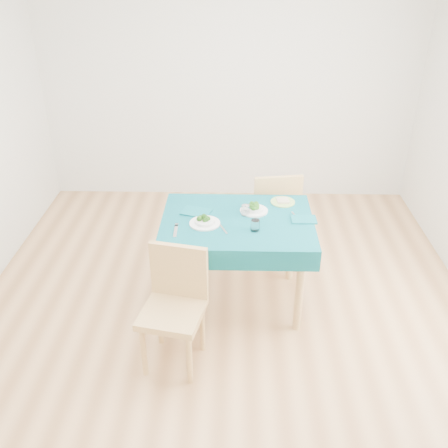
{
  "coord_description": "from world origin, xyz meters",
  "views": [
    {
      "loc": [
        0.08,
        -3.04,
        2.57
      ],
      "look_at": [
        0.0,
        0.0,
        0.85
      ],
      "focal_mm": 40.0,
      "sensor_mm": 36.0,
      "label": 1
    }
  ],
  "objects_px": {
    "chair_far": "(273,201)",
    "side_plate": "(283,202)",
    "chair_near": "(172,305)",
    "bowl_far": "(254,208)",
    "bowl_near": "(205,220)",
    "table": "(237,262)"
  },
  "relations": [
    {
      "from": "chair_near",
      "to": "bowl_far",
      "type": "height_order",
      "value": "chair_near"
    },
    {
      "from": "bowl_far",
      "to": "chair_far",
      "type": "bearing_deg",
      "value": 73.1
    },
    {
      "from": "bowl_near",
      "to": "bowl_far",
      "type": "distance_m",
      "value": 0.42
    },
    {
      "from": "table",
      "to": "side_plate",
      "type": "bearing_deg",
      "value": 39.25
    },
    {
      "from": "chair_far",
      "to": "bowl_near",
      "type": "bearing_deg",
      "value": 47.65
    },
    {
      "from": "bowl_near",
      "to": "side_plate",
      "type": "relative_size",
      "value": 1.18
    },
    {
      "from": "table",
      "to": "bowl_near",
      "type": "distance_m",
      "value": 0.48
    },
    {
      "from": "table",
      "to": "chair_far",
      "type": "xyz_separation_m",
      "value": [
        0.32,
        0.78,
        0.14
      ]
    },
    {
      "from": "side_plate",
      "to": "bowl_near",
      "type": "bearing_deg",
      "value": -148.8
    },
    {
      "from": "chair_near",
      "to": "bowl_far",
      "type": "xyz_separation_m",
      "value": [
        0.55,
        0.83,
        0.29
      ]
    },
    {
      "from": "table",
      "to": "bowl_near",
      "type": "relative_size",
      "value": 4.94
    },
    {
      "from": "chair_near",
      "to": "bowl_far",
      "type": "relative_size",
      "value": 4.62
    },
    {
      "from": "bowl_far",
      "to": "side_plate",
      "type": "height_order",
      "value": "bowl_far"
    },
    {
      "from": "chair_near",
      "to": "side_plate",
      "type": "distance_m",
      "value": 1.29
    },
    {
      "from": "chair_far",
      "to": "side_plate",
      "type": "height_order",
      "value": "chair_far"
    },
    {
      "from": "table",
      "to": "bowl_near",
      "type": "bearing_deg",
      "value": -164.01
    },
    {
      "from": "chair_near",
      "to": "bowl_far",
      "type": "bearing_deg",
      "value": 68.3
    },
    {
      "from": "table",
      "to": "bowl_near",
      "type": "height_order",
      "value": "bowl_near"
    },
    {
      "from": "chair_near",
      "to": "side_plate",
      "type": "bearing_deg",
      "value": 63.39
    },
    {
      "from": "chair_near",
      "to": "bowl_near",
      "type": "relative_size",
      "value": 4.36
    },
    {
      "from": "chair_near",
      "to": "chair_far",
      "type": "bearing_deg",
      "value": 75.01
    },
    {
      "from": "chair_near",
      "to": "bowl_far",
      "type": "distance_m",
      "value": 1.04
    }
  ]
}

